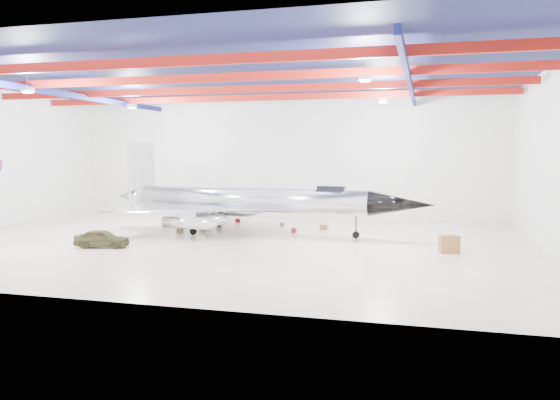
# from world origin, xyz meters

# --- Properties ---
(floor) EXTENTS (40.00, 40.00, 0.00)m
(floor) POSITION_xyz_m (0.00, 0.00, 0.00)
(floor) COLOR #C1B59A
(floor) RESTS_ON ground
(wall_back) EXTENTS (40.00, 0.00, 40.00)m
(wall_back) POSITION_xyz_m (0.00, 15.00, 5.50)
(wall_back) COLOR silver
(wall_back) RESTS_ON floor
(wall_right) EXTENTS (0.00, 30.00, 30.00)m
(wall_right) POSITION_xyz_m (20.00, 0.00, 5.50)
(wall_right) COLOR silver
(wall_right) RESTS_ON floor
(ceiling) EXTENTS (40.00, 40.00, 0.00)m
(ceiling) POSITION_xyz_m (0.00, 0.00, 11.00)
(ceiling) COLOR #0A0F38
(ceiling) RESTS_ON wall_back
(ceiling_structure) EXTENTS (39.50, 29.50, 1.08)m
(ceiling_structure) POSITION_xyz_m (0.00, 0.00, 10.32)
(ceiling_structure) COLOR maroon
(ceiling_structure) RESTS_ON ceiling
(jet_aircraft) EXTENTS (24.80, 15.10, 6.76)m
(jet_aircraft) POSITION_xyz_m (0.47, 4.28, 2.22)
(jet_aircraft) COLOR silver
(jet_aircraft) RESTS_ON floor
(jeep) EXTENTS (3.57, 2.01, 1.15)m
(jeep) POSITION_xyz_m (-6.53, -4.04, 0.57)
(jeep) COLOR #3B3B1D
(jeep) RESTS_ON floor
(desk) EXTENTS (1.29, 0.94, 1.06)m
(desk) POSITION_xyz_m (14.49, -0.46, 0.53)
(desk) COLOR brown
(desk) RESTS_ON floor
(crate_ply) EXTENTS (0.48, 0.40, 0.31)m
(crate_ply) POSITION_xyz_m (-4.49, 2.93, 0.16)
(crate_ply) COLOR olive
(crate_ply) RESTS_ON floor
(toolbox_red) EXTENTS (0.53, 0.47, 0.31)m
(toolbox_red) POSITION_xyz_m (-2.42, 9.93, 0.16)
(toolbox_red) COLOR maroon
(toolbox_red) RESTS_ON floor
(engine_drum) EXTENTS (0.50, 0.50, 0.42)m
(engine_drum) POSITION_xyz_m (-1.65, 1.52, 0.21)
(engine_drum) COLOR #59595B
(engine_drum) RESTS_ON floor
(parts_bin) EXTENTS (0.59, 0.48, 0.40)m
(parts_bin) POSITION_xyz_m (5.52, 7.33, 0.20)
(parts_bin) COLOR olive
(parts_bin) RESTS_ON floor
(crate_small) EXTENTS (0.37, 0.31, 0.23)m
(crate_small) POSITION_xyz_m (-7.08, 5.73, 0.11)
(crate_small) COLOR #59595B
(crate_small) RESTS_ON floor
(tool_chest) EXTENTS (0.50, 0.50, 0.35)m
(tool_chest) POSITION_xyz_m (3.68, 5.12, 0.18)
(tool_chest) COLOR maroon
(tool_chest) RESTS_ON floor
(oil_barrel) EXTENTS (0.72, 0.62, 0.44)m
(oil_barrel) POSITION_xyz_m (-3.51, 5.27, 0.22)
(oil_barrel) COLOR olive
(oil_barrel) RESTS_ON floor
(spares_box) EXTENTS (0.40, 0.40, 0.32)m
(spares_box) POSITION_xyz_m (1.95, 8.32, 0.16)
(spares_box) COLOR #59595B
(spares_box) RESTS_ON floor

